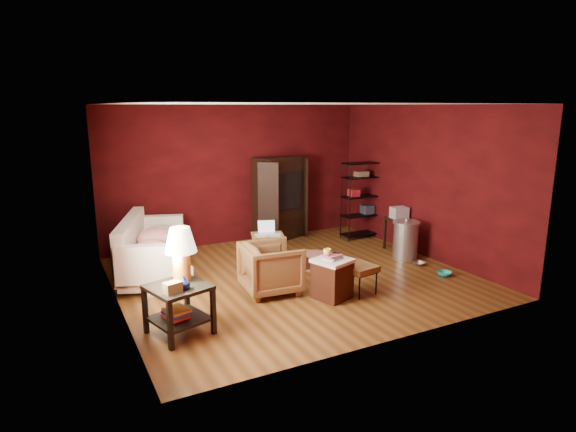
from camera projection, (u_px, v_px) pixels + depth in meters
name	position (u px, v px, depth m)	size (l,w,h in m)	color
room	(292.00, 194.00, 7.63)	(5.54, 5.04, 2.84)	brown
sofa	(151.00, 255.00, 7.96)	(1.90, 0.55, 0.74)	white
armchair	(271.00, 266.00, 7.25)	(0.82, 0.76, 0.84)	black
pet_bowl_steel	(419.00, 259.00, 8.56)	(0.22, 0.05, 0.22)	#B5B9BC
pet_bowl_turquoise	(445.00, 269.00, 8.01)	(0.24, 0.07, 0.24)	#28BDBC
vase	(184.00, 283.00, 5.74)	(0.15, 0.16, 0.15)	#0E1647
mug	(327.00, 251.00, 6.94)	(0.12, 0.09, 0.12)	#FBF87A
side_table	(179.00, 271.00, 5.91)	(0.83, 0.83, 1.32)	black
sofa_cushions	(150.00, 250.00, 7.94)	(1.51, 2.31, 0.90)	white
hamper	(332.00, 278.00, 7.05)	(0.62, 0.62, 0.69)	#451C0F
footstool	(360.00, 269.00, 7.20)	(0.50, 0.50, 0.45)	black
rug_round	(312.00, 260.00, 8.85)	(1.65, 1.65, 0.01)	beige
rug_oriental	(280.00, 265.00, 8.55)	(1.32, 0.93, 0.01)	#4D1614
laptop_desk	(267.00, 237.00, 8.78)	(0.68, 0.58, 0.71)	olive
tv_armoire	(279.00, 197.00, 10.11)	(1.29, 1.00, 1.74)	black
wire_shelving	(361.00, 197.00, 10.18)	(0.80, 0.36, 1.63)	black
small_stand	(399.00, 218.00, 9.34)	(0.48, 0.48, 0.86)	black
trash_can	(406.00, 240.00, 8.85)	(0.54, 0.54, 0.77)	silver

